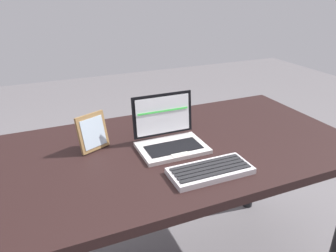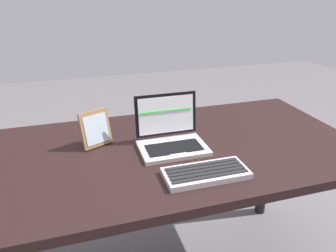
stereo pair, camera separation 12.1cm
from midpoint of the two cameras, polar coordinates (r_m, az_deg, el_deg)
name	(u,v)px [view 2 (the right image)]	position (r m, az deg, el deg)	size (l,w,h in m)	color
desk	(174,167)	(1.36, 3.71, -7.35)	(1.53, 0.79, 0.75)	black
laptop_front	(171,137)	(1.30, 3.20, -2.12)	(0.27, 0.21, 0.20)	#BDB5B3
external_keyboard	(206,173)	(1.13, 9.86, -8.32)	(0.30, 0.13, 0.03)	#BCB5BB
photo_frame	(96,129)	(1.31, -10.21, -0.59)	(0.13, 0.09, 0.15)	olive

